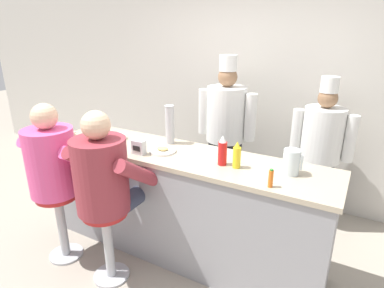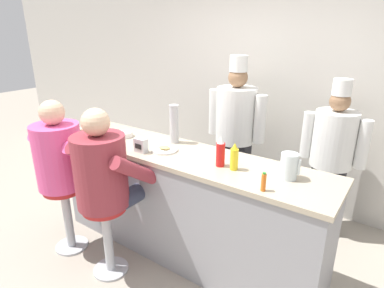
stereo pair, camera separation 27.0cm
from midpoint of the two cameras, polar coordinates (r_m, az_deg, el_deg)
name	(u,v)px [view 2 (the right image)]	position (r m, az deg, el deg)	size (l,w,h in m)	color
ground_plane	(163,268)	(3.15, -2.58, -21.25)	(20.00, 20.00, 0.00)	#9E9384
wall_back	(258,91)	(4.08, 13.57, 9.11)	(10.00, 0.06, 2.70)	beige
diner_counter	(183,204)	(3.06, 0.96, -10.69)	(2.68, 0.63, 1.03)	gray
ketchup_bottle_red	(220,152)	(2.55, 8.12, -1.53)	(0.07, 0.07, 0.25)	red
mustard_bottle_yellow	(234,157)	(2.51, 10.60, -2.40)	(0.06, 0.06, 0.22)	yellow
hot_sauce_bottle_orange	(264,182)	(2.25, 16.02, -6.60)	(0.03, 0.03, 0.13)	orange
water_pitcher_clear	(289,166)	(2.47, 19.90, -3.79)	(0.15, 0.13, 0.19)	silver
breakfast_plate	(165,149)	(2.88, -2.24, -1.01)	(0.24, 0.24, 0.05)	white
cereal_bowl	(125,134)	(3.29, -9.62, 1.68)	(0.16, 0.16, 0.05)	white
coffee_mug_white	(98,128)	(3.52, -14.33, 2.82)	(0.14, 0.09, 0.09)	white
coffee_mug_tan	(81,132)	(3.40, -16.95, 1.96)	(0.14, 0.09, 0.09)	beige
cup_stack_steel	(174,124)	(3.04, -0.67, 3.54)	(0.09, 0.09, 0.37)	#B7BABF
napkin_dispenser_chrome	(141,145)	(2.85, -6.44, -0.29)	(0.12, 0.07, 0.13)	silver
diner_seated_pink	(63,160)	(3.13, -19.75, -2.77)	(0.64, 0.63, 1.50)	#B2B5BA
diner_seated_maroon	(105,175)	(2.70, -12.51, -5.53)	(0.65, 0.64, 1.51)	#B2B5BA
cook_in_whites_near	(236,128)	(3.74, 9.81, 2.76)	(0.70, 0.45, 1.80)	#232328
cook_in_whites_far	(332,152)	(3.57, 25.64, -1.40)	(0.64, 0.41, 1.63)	#232328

